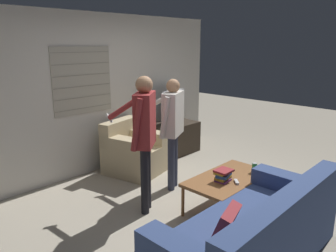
{
  "coord_description": "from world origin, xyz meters",
  "views": [
    {
      "loc": [
        -3.02,
        -2.47,
        2.09
      ],
      "look_at": [
        0.05,
        0.49,
        1.0
      ],
      "focal_mm": 35.0,
      "sensor_mm": 36.0,
      "label": 1
    }
  ],
  "objects_px": {
    "person_right_standing": "(172,121)",
    "soda_can": "(254,168)",
    "coffee_table": "(228,180)",
    "couch_blue": "(254,236)",
    "person_left_standing": "(144,128)",
    "spare_remote": "(236,182)",
    "armchair_beige": "(133,152)",
    "tv": "(173,107)",
    "book_stack": "(223,175)"
  },
  "relations": [
    {
      "from": "coffee_table",
      "to": "spare_remote",
      "type": "xyz_separation_m",
      "value": [
        -0.07,
        -0.17,
        0.05
      ]
    },
    {
      "from": "tv",
      "to": "soda_can",
      "type": "bearing_deg",
      "value": 50.77
    },
    {
      "from": "person_right_standing",
      "to": "soda_can",
      "type": "bearing_deg",
      "value": -95.39
    },
    {
      "from": "tv",
      "to": "soda_can",
      "type": "xyz_separation_m",
      "value": [
        -0.74,
        -2.15,
        -0.41
      ]
    },
    {
      "from": "book_stack",
      "to": "soda_can",
      "type": "relative_size",
      "value": 2.0
    },
    {
      "from": "couch_blue",
      "to": "person_left_standing",
      "type": "distance_m",
      "value": 1.72
    },
    {
      "from": "armchair_beige",
      "to": "tv",
      "type": "relative_size",
      "value": 1.55
    },
    {
      "from": "armchair_beige",
      "to": "coffee_table",
      "type": "relative_size",
      "value": 0.85
    },
    {
      "from": "tv",
      "to": "spare_remote",
      "type": "distance_m",
      "value": 2.52
    },
    {
      "from": "tv",
      "to": "couch_blue",
      "type": "bearing_deg",
      "value": 35.85
    },
    {
      "from": "person_right_standing",
      "to": "soda_can",
      "type": "xyz_separation_m",
      "value": [
        0.42,
        -1.1,
        -0.52
      ]
    },
    {
      "from": "coffee_table",
      "to": "person_left_standing",
      "type": "bearing_deg",
      "value": 136.67
    },
    {
      "from": "person_right_standing",
      "to": "soda_can",
      "type": "distance_m",
      "value": 1.28
    },
    {
      "from": "couch_blue",
      "to": "coffee_table",
      "type": "bearing_deg",
      "value": 46.52
    },
    {
      "from": "couch_blue",
      "to": "person_left_standing",
      "type": "xyz_separation_m",
      "value": [
        0.0,
        1.54,
        0.78
      ]
    },
    {
      "from": "coffee_table",
      "to": "armchair_beige",
      "type": "bearing_deg",
      "value": 90.88
    },
    {
      "from": "spare_remote",
      "to": "coffee_table",
      "type": "bearing_deg",
      "value": 112.33
    },
    {
      "from": "soda_can",
      "to": "spare_remote",
      "type": "relative_size",
      "value": 1.04
    },
    {
      "from": "armchair_beige",
      "to": "coffee_table",
      "type": "height_order",
      "value": "armchair_beige"
    },
    {
      "from": "person_left_standing",
      "to": "book_stack",
      "type": "relative_size",
      "value": 6.8
    },
    {
      "from": "book_stack",
      "to": "coffee_table",
      "type": "bearing_deg",
      "value": 7.4
    },
    {
      "from": "soda_can",
      "to": "book_stack",
      "type": "bearing_deg",
      "value": 165.32
    },
    {
      "from": "armchair_beige",
      "to": "person_right_standing",
      "type": "height_order",
      "value": "person_right_standing"
    },
    {
      "from": "person_left_standing",
      "to": "soda_can",
      "type": "bearing_deg",
      "value": -74.18
    },
    {
      "from": "person_left_standing",
      "to": "person_right_standing",
      "type": "distance_m",
      "value": 0.77
    },
    {
      "from": "armchair_beige",
      "to": "person_left_standing",
      "type": "relative_size",
      "value": 0.58
    },
    {
      "from": "coffee_table",
      "to": "person_left_standing",
      "type": "relative_size",
      "value": 0.68
    },
    {
      "from": "person_right_standing",
      "to": "soda_can",
      "type": "relative_size",
      "value": 12.75
    },
    {
      "from": "coffee_table",
      "to": "person_right_standing",
      "type": "distance_m",
      "value": 1.13
    },
    {
      "from": "spare_remote",
      "to": "person_left_standing",
      "type": "bearing_deg",
      "value": 173.6
    },
    {
      "from": "coffee_table",
      "to": "tv",
      "type": "distance_m",
      "value": 2.34
    },
    {
      "from": "coffee_table",
      "to": "couch_blue",
      "type": "bearing_deg",
      "value": -133.28
    },
    {
      "from": "tv",
      "to": "person_left_standing",
      "type": "height_order",
      "value": "person_left_standing"
    },
    {
      "from": "book_stack",
      "to": "spare_remote",
      "type": "relative_size",
      "value": 2.08
    },
    {
      "from": "couch_blue",
      "to": "spare_remote",
      "type": "relative_size",
      "value": 17.3
    },
    {
      "from": "person_left_standing",
      "to": "person_right_standing",
      "type": "height_order",
      "value": "person_left_standing"
    },
    {
      "from": "couch_blue",
      "to": "armchair_beige",
      "type": "height_order",
      "value": "couch_blue"
    },
    {
      "from": "person_left_standing",
      "to": "person_right_standing",
      "type": "bearing_deg",
      "value": -19.95
    },
    {
      "from": "tv",
      "to": "soda_can",
      "type": "height_order",
      "value": "tv"
    },
    {
      "from": "armchair_beige",
      "to": "tv",
      "type": "height_order",
      "value": "tv"
    },
    {
      "from": "person_right_standing",
      "to": "coffee_table",
      "type": "bearing_deg",
      "value": -113.94
    },
    {
      "from": "person_left_standing",
      "to": "tv",
      "type": "bearing_deg",
      "value": -2.63
    },
    {
      "from": "person_right_standing",
      "to": "book_stack",
      "type": "height_order",
      "value": "person_right_standing"
    },
    {
      "from": "couch_blue",
      "to": "soda_can",
      "type": "xyz_separation_m",
      "value": [
        1.15,
        0.66,
        0.18
      ]
    },
    {
      "from": "book_stack",
      "to": "spare_remote",
      "type": "height_order",
      "value": "book_stack"
    },
    {
      "from": "couch_blue",
      "to": "soda_can",
      "type": "relative_size",
      "value": 16.63
    },
    {
      "from": "coffee_table",
      "to": "book_stack",
      "type": "distance_m",
      "value": 0.18
    },
    {
      "from": "coffee_table",
      "to": "spare_remote",
      "type": "relative_size",
      "value": 9.68
    },
    {
      "from": "couch_blue",
      "to": "person_right_standing",
      "type": "height_order",
      "value": "person_right_standing"
    },
    {
      "from": "armchair_beige",
      "to": "tv",
      "type": "distance_m",
      "value": 1.28
    }
  ]
}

